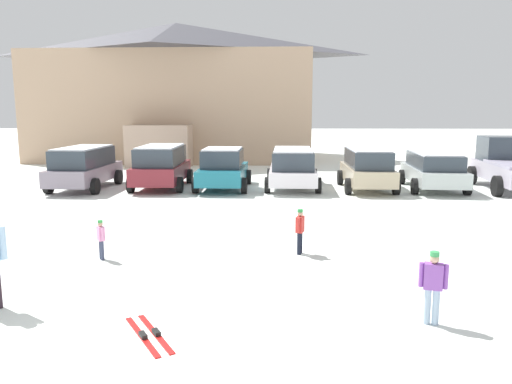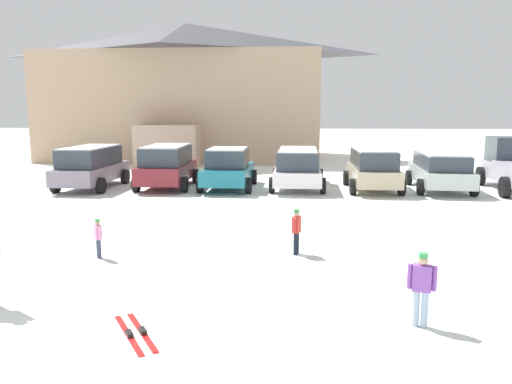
{
  "view_description": "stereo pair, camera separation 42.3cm",
  "coord_description": "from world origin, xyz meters",
  "px_view_note": "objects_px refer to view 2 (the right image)",
  "views": [
    {
      "loc": [
        1.9,
        -5.39,
        3.29
      ],
      "look_at": [
        1.5,
        8.39,
        1.0
      ],
      "focal_mm": 35.0,
      "sensor_mm": 36.0,
      "label": 1
    },
    {
      "loc": [
        2.32,
        -5.38,
        3.29
      ],
      "look_at": [
        1.5,
        8.39,
        1.0
      ],
      "focal_mm": 35.0,
      "sensor_mm": 36.0,
      "label": 2
    }
  ],
  "objects_px": {
    "parked_maroon_van": "(167,165)",
    "parked_white_suv": "(298,167)",
    "parked_silver_wagon": "(440,170)",
    "skier_child_in_purple_jacket": "(422,285)",
    "skier_child_in_pink_snowsuit": "(98,236)",
    "parked_grey_wagon": "(91,166)",
    "parked_beige_suv": "(373,168)",
    "parked_teal_hatchback": "(228,168)",
    "pair_of_skis": "(135,333)",
    "skier_child_in_red_jacket": "(296,229)",
    "ski_lodge": "(187,91)"
  },
  "relations": [
    {
      "from": "ski_lodge",
      "to": "skier_child_in_pink_snowsuit",
      "type": "distance_m",
      "value": 23.98
    },
    {
      "from": "skier_child_in_purple_jacket",
      "to": "skier_child_in_red_jacket",
      "type": "relative_size",
      "value": 1.11
    },
    {
      "from": "parked_grey_wagon",
      "to": "parked_teal_hatchback",
      "type": "distance_m",
      "value": 5.76
    },
    {
      "from": "skier_child_in_pink_snowsuit",
      "to": "parked_teal_hatchback",
      "type": "bearing_deg",
      "value": 80.06
    },
    {
      "from": "parked_silver_wagon",
      "to": "skier_child_in_pink_snowsuit",
      "type": "distance_m",
      "value": 14.55
    },
    {
      "from": "parked_maroon_van",
      "to": "parked_silver_wagon",
      "type": "height_order",
      "value": "parked_maroon_van"
    },
    {
      "from": "parked_maroon_van",
      "to": "parked_silver_wagon",
      "type": "distance_m",
      "value": 11.33
    },
    {
      "from": "skier_child_in_pink_snowsuit",
      "to": "pair_of_skis",
      "type": "xyz_separation_m",
      "value": [
        1.95,
        -3.72,
        -0.48
      ]
    },
    {
      "from": "parked_grey_wagon",
      "to": "pair_of_skis",
      "type": "relative_size",
      "value": 3.12
    },
    {
      "from": "parked_maroon_van",
      "to": "skier_child_in_purple_jacket",
      "type": "bearing_deg",
      "value": -62.06
    },
    {
      "from": "skier_child_in_pink_snowsuit",
      "to": "skier_child_in_red_jacket",
      "type": "xyz_separation_m",
      "value": [
        4.41,
        0.56,
        0.09
      ]
    },
    {
      "from": "parked_grey_wagon",
      "to": "parked_maroon_van",
      "type": "height_order",
      "value": "parked_maroon_van"
    },
    {
      "from": "parked_white_suv",
      "to": "parked_silver_wagon",
      "type": "relative_size",
      "value": 1.04
    },
    {
      "from": "ski_lodge",
      "to": "parked_beige_suv",
      "type": "xyz_separation_m",
      "value": [
        10.28,
        -13.52,
        -3.58
      ]
    },
    {
      "from": "parked_grey_wagon",
      "to": "skier_child_in_pink_snowsuit",
      "type": "height_order",
      "value": "parked_grey_wagon"
    },
    {
      "from": "parked_beige_suv",
      "to": "skier_child_in_pink_snowsuit",
      "type": "relative_size",
      "value": 4.64
    },
    {
      "from": "parked_teal_hatchback",
      "to": "parked_silver_wagon",
      "type": "bearing_deg",
      "value": 0.54
    },
    {
      "from": "parked_white_suv",
      "to": "skier_child_in_purple_jacket",
      "type": "bearing_deg",
      "value": -83.44
    },
    {
      "from": "parked_maroon_van",
      "to": "parked_white_suv",
      "type": "bearing_deg",
      "value": 2.21
    },
    {
      "from": "skier_child_in_purple_jacket",
      "to": "pair_of_skis",
      "type": "bearing_deg",
      "value": -172.93
    },
    {
      "from": "parked_white_suv",
      "to": "skier_child_in_red_jacket",
      "type": "xyz_separation_m",
      "value": [
        -0.25,
        -9.82,
        -0.3
      ]
    },
    {
      "from": "parked_beige_suv",
      "to": "skier_child_in_pink_snowsuit",
      "type": "distance_m",
      "value": 12.63
    },
    {
      "from": "parked_maroon_van",
      "to": "parked_beige_suv",
      "type": "relative_size",
      "value": 1.0
    },
    {
      "from": "ski_lodge",
      "to": "skier_child_in_pink_snowsuit",
      "type": "relative_size",
      "value": 20.48
    },
    {
      "from": "parked_grey_wagon",
      "to": "parked_white_suv",
      "type": "height_order",
      "value": "parked_grey_wagon"
    },
    {
      "from": "parked_grey_wagon",
      "to": "skier_child_in_pink_snowsuit",
      "type": "bearing_deg",
      "value": -67.81
    },
    {
      "from": "ski_lodge",
      "to": "parked_silver_wagon",
      "type": "height_order",
      "value": "ski_lodge"
    },
    {
      "from": "skier_child_in_red_jacket",
      "to": "pair_of_skis",
      "type": "xyz_separation_m",
      "value": [
        -2.46,
        -4.28,
        -0.57
      ]
    },
    {
      "from": "parked_grey_wagon",
      "to": "parked_white_suv",
      "type": "bearing_deg",
      "value": 3.84
    },
    {
      "from": "ski_lodge",
      "to": "parked_grey_wagon",
      "type": "xyz_separation_m",
      "value": [
        -1.43,
        -13.7,
        -3.56
      ]
    },
    {
      "from": "skier_child_in_pink_snowsuit",
      "to": "pair_of_skis",
      "type": "distance_m",
      "value": 4.23
    },
    {
      "from": "parked_white_suv",
      "to": "skier_child_in_purple_jacket",
      "type": "height_order",
      "value": "parked_white_suv"
    },
    {
      "from": "parked_maroon_van",
      "to": "parked_silver_wagon",
      "type": "relative_size",
      "value": 0.91
    },
    {
      "from": "parked_maroon_van",
      "to": "parked_white_suv",
      "type": "xyz_separation_m",
      "value": [
        5.52,
        0.21,
        -0.06
      ]
    },
    {
      "from": "parked_white_suv",
      "to": "parked_silver_wagon",
      "type": "height_order",
      "value": "parked_white_suv"
    },
    {
      "from": "parked_white_suv",
      "to": "skier_child_in_red_jacket",
      "type": "distance_m",
      "value": 9.83
    },
    {
      "from": "parked_white_suv",
      "to": "skier_child_in_pink_snowsuit",
      "type": "height_order",
      "value": "parked_white_suv"
    },
    {
      "from": "parked_maroon_van",
      "to": "parked_teal_hatchback",
      "type": "xyz_separation_m",
      "value": [
        2.62,
        -0.14,
        -0.1
      ]
    },
    {
      "from": "parked_teal_hatchback",
      "to": "skier_child_in_red_jacket",
      "type": "bearing_deg",
      "value": -74.36
    },
    {
      "from": "parked_grey_wagon",
      "to": "skier_child_in_purple_jacket",
      "type": "height_order",
      "value": "parked_grey_wagon"
    },
    {
      "from": "parked_grey_wagon",
      "to": "skier_child_in_red_jacket",
      "type": "bearing_deg",
      "value": -47.7
    },
    {
      "from": "ski_lodge",
      "to": "pair_of_skis",
      "type": "bearing_deg",
      "value": -80.58
    },
    {
      "from": "parked_white_suv",
      "to": "skier_child_in_pink_snowsuit",
      "type": "relative_size",
      "value": 5.32
    },
    {
      "from": "pair_of_skis",
      "to": "parked_grey_wagon",
      "type": "bearing_deg",
      "value": 113.75
    },
    {
      "from": "parked_teal_hatchback",
      "to": "parked_maroon_van",
      "type": "bearing_deg",
      "value": 176.85
    },
    {
      "from": "parked_white_suv",
      "to": "skier_child_in_red_jacket",
      "type": "bearing_deg",
      "value": -91.47
    },
    {
      "from": "parked_teal_hatchback",
      "to": "skier_child_in_pink_snowsuit",
      "type": "relative_size",
      "value": 4.65
    },
    {
      "from": "ski_lodge",
      "to": "skier_child_in_purple_jacket",
      "type": "height_order",
      "value": "ski_lodge"
    },
    {
      "from": "parked_grey_wagon",
      "to": "parked_beige_suv",
      "type": "distance_m",
      "value": 11.71
    },
    {
      "from": "parked_grey_wagon",
      "to": "skier_child_in_purple_jacket",
      "type": "relative_size",
      "value": 3.78
    }
  ]
}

